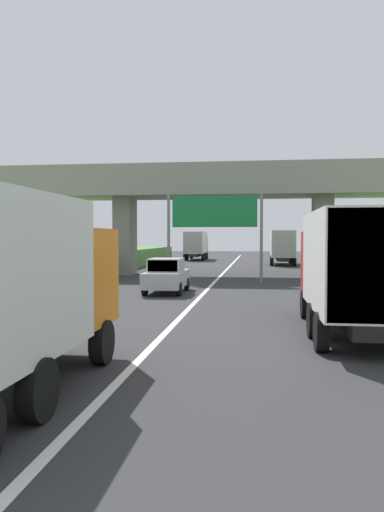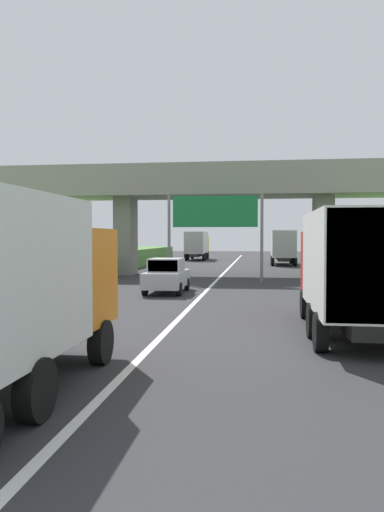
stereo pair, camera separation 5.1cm
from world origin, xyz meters
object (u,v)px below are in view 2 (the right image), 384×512
(overhead_highway_sign, at_px, (215,217))
(truck_red, at_px, (350,266))
(truck_white, at_px, (283,246))
(car_silver, at_px, (167,276))
(truck_yellow, at_px, (197,244))
(construction_barrel_2, at_px, (376,306))

(overhead_highway_sign, distance_m, truck_red, 16.95)
(truck_white, height_order, car_silver, truck_white)
(overhead_highway_sign, xyz_separation_m, truck_white, (5.07, 20.33, -2.05))
(truck_yellow, bearing_deg, truck_white, -44.51)
(truck_yellow, xyz_separation_m, car_silver, (2.97, -36.26, -1.08))
(truck_yellow, xyz_separation_m, truck_red, (10.03, -46.04, 0.00))
(overhead_highway_sign, relative_size, truck_white, 0.81)
(truck_red, relative_size, car_silver, 1.78)
(overhead_highway_sign, height_order, truck_red, overhead_highway_sign)
(truck_white, bearing_deg, truck_red, -89.76)
(overhead_highway_sign, height_order, car_silver, overhead_highway_sign)
(truck_yellow, height_order, construction_barrel_2, truck_yellow)
(overhead_highway_sign, bearing_deg, truck_red, -71.93)
(truck_yellow, bearing_deg, truck_red, -77.71)
(overhead_highway_sign, xyz_separation_m, truck_yellow, (-4.81, 30.04, -2.05))
(truck_yellow, height_order, car_silver, truck_yellow)
(overhead_highway_sign, distance_m, truck_white, 21.06)
(truck_white, bearing_deg, car_silver, -104.58)
(overhead_highway_sign, bearing_deg, construction_barrel_2, -63.73)
(truck_red, bearing_deg, truck_yellow, 102.29)
(car_silver, bearing_deg, truck_red, -54.16)
(truck_red, bearing_deg, car_silver, 125.84)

